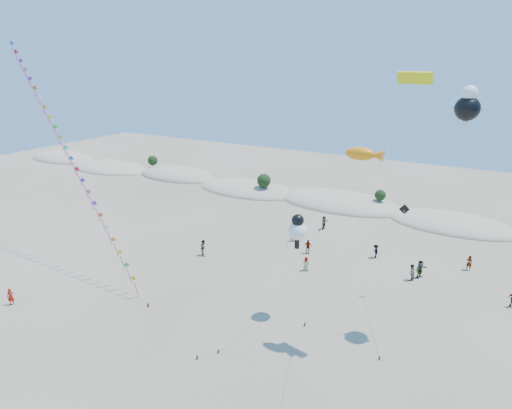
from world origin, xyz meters
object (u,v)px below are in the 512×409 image
object	(u,v)px
flyer_foreground	(11,297)
parafoil_kite	(412,84)
kite_train	(67,150)
fish_kite	(363,155)

from	to	relation	value
flyer_foreground	parafoil_kite	bearing A→B (deg)	-19.35
kite_train	parafoil_kite	xyz separation A→B (m)	(32.54, 1.82, 7.13)
parafoil_kite	kite_train	bearing A→B (deg)	-176.81
fish_kite	flyer_foreground	world-z (taller)	fish_kite
parafoil_kite	flyer_foreground	xyz separation A→B (m)	(-29.96, -11.42, -18.31)
fish_kite	flyer_foreground	bearing A→B (deg)	-160.14
fish_kite	flyer_foreground	xyz separation A→B (m)	(-27.57, -9.96, -13.73)
kite_train	flyer_foreground	distance (m)	14.96
parafoil_kite	flyer_foreground	world-z (taller)	parafoil_kite
fish_kite	parafoil_kite	distance (m)	5.37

